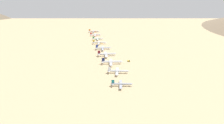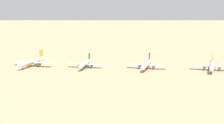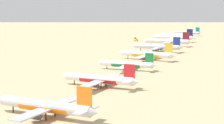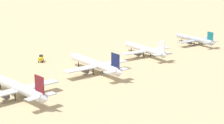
% 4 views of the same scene
% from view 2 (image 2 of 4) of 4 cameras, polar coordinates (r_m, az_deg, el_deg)
% --- Properties ---
extents(parked_jet_5, '(44.65, 36.21, 12.89)m').
position_cam_2_polar(parked_jet_5, '(327.21, -12.31, 0.05)').
color(parked_jet_5, white).
rests_on(parked_jet_5, ground).
extents(parked_jet_6, '(38.07, 31.02, 10.97)m').
position_cam_2_polar(parked_jet_6, '(313.62, -4.18, -0.29)').
color(parked_jet_6, white).
rests_on(parked_jet_6, ground).
extents(parked_jet_7, '(41.03, 33.30, 11.84)m').
position_cam_2_polar(parked_jet_7, '(309.41, 5.38, -0.39)').
color(parked_jet_7, white).
rests_on(parked_jet_7, ground).
extents(parked_jet_8, '(41.86, 33.92, 12.09)m').
position_cam_2_polar(parked_jet_8, '(312.34, 15.22, -0.58)').
color(parked_jet_8, silver).
rests_on(parked_jet_8, ground).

